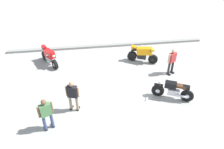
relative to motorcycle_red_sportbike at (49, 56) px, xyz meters
The scene contains 8 objects.
ground_plane 4.76m from the motorcycle_red_sportbike, 35.12° to the right, with size 40.00×40.00×0.00m, color #9E9E99.
curb_edge 4.33m from the motorcycle_red_sportbike, 25.93° to the left, with size 14.00×0.30×0.15m, color gray.
motorcycle_red_sportbike is the anchor object (origin of this frame).
motorcycle_orange_sportbike 5.87m from the motorcycle_red_sportbike, ahead, with size 1.85×1.04×1.14m.
motorcycle_black_cruiser 7.69m from the motorcycle_red_sportbike, 32.75° to the right, with size 1.95×1.03×1.09m.
person_in_black_shirt 4.62m from the motorcycle_red_sportbike, 70.54° to the right, with size 0.64×0.42×1.67m.
person_in_green_shirt 5.40m from the motorcycle_red_sportbike, 85.13° to the right, with size 0.62×0.46×1.66m.
person_in_red_shirt 7.44m from the motorcycle_red_sportbike, 15.67° to the right, with size 0.60×0.47×1.62m.
Camera 1 is at (-1.56, -9.38, 7.43)m, focal length 34.82 mm.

